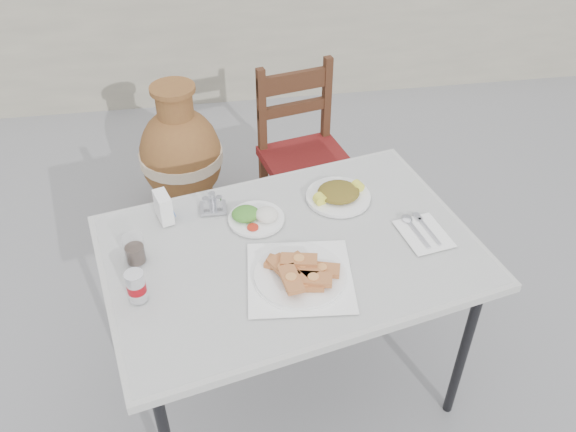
{
  "coord_description": "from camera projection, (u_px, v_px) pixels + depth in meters",
  "views": [
    {
      "loc": [
        -0.2,
        -1.62,
        2.18
      ],
      "look_at": [
        0.04,
        -0.04,
        0.87
      ],
      "focal_mm": 38.0,
      "sensor_mm": 36.0,
      "label": 1
    }
  ],
  "objects": [
    {
      "name": "salad_rice_plate",
      "position": [
        256.0,
        216.0,
        2.19
      ],
      "size": [
        0.2,
        0.2,
        0.05
      ],
      "color": "white",
      "rests_on": "cafe_table"
    },
    {
      "name": "pide_plate",
      "position": [
        300.0,
        271.0,
        1.96
      ],
      "size": [
        0.37,
        0.37,
        0.07
      ],
      "rotation": [
        0.0,
        0.0,
        -0.09
      ],
      "color": "white",
      "rests_on": "cafe_table"
    },
    {
      "name": "soda_can",
      "position": [
        136.0,
        286.0,
        1.87
      ],
      "size": [
        0.06,
        0.06,
        0.11
      ],
      "color": "silver",
      "rests_on": "cafe_table"
    },
    {
      "name": "salad_chopped_plate",
      "position": [
        338.0,
        194.0,
        2.29
      ],
      "size": [
        0.24,
        0.24,
        0.05
      ],
      "color": "white",
      "rests_on": "cafe_table"
    },
    {
      "name": "terracotta_urn",
      "position": [
        181.0,
        157.0,
        3.25
      ],
      "size": [
        0.44,
        0.44,
        0.77
      ],
      "color": "brown",
      "rests_on": "ground"
    },
    {
      "name": "cola_glass",
      "position": [
        135.0,
        251.0,
        2.01
      ],
      "size": [
        0.07,
        0.07,
        0.1
      ],
      "color": "white",
      "rests_on": "cafe_table"
    },
    {
      "name": "back_wall",
      "position": [
        226.0,
        15.0,
        4.17
      ],
      "size": [
        6.0,
        0.25,
        1.2
      ],
      "primitive_type": "cube",
      "color": "#A29C87",
      "rests_on": "ground"
    },
    {
      "name": "condiment_caddy",
      "position": [
        213.0,
        205.0,
        2.23
      ],
      "size": [
        0.1,
        0.08,
        0.07
      ],
      "rotation": [
        0.0,
        0.0,
        -0.01
      ],
      "color": "silver",
      "rests_on": "cafe_table"
    },
    {
      "name": "chair",
      "position": [
        304.0,
        156.0,
        3.05
      ],
      "size": [
        0.48,
        0.48,
        0.92
      ],
      "rotation": [
        0.0,
        0.0,
        0.22
      ],
      "color": "#341C0E",
      "rests_on": "ground"
    },
    {
      "name": "cafe_table",
      "position": [
        291.0,
        259.0,
        2.12
      ],
      "size": [
        1.42,
        1.11,
        0.77
      ],
      "rotation": [
        0.0,
        0.0,
        0.22
      ],
      "color": "black",
      "rests_on": "ground"
    },
    {
      "name": "napkin_holder",
      "position": [
        164.0,
        207.0,
        2.17
      ],
      "size": [
        0.08,
        0.1,
        0.11
      ],
      "rotation": [
        0.0,
        0.0,
        0.31
      ],
      "color": "white",
      "rests_on": "cafe_table"
    },
    {
      "name": "cutlery_napkin",
      "position": [
        421.0,
        231.0,
        2.15
      ],
      "size": [
        0.18,
        0.22,
        0.01
      ],
      "rotation": [
        0.0,
        0.0,
        0.18
      ],
      "color": "white",
      "rests_on": "cafe_table"
    },
    {
      "name": "ground",
      "position": [
        277.0,
        366.0,
        2.64
      ],
      "size": [
        80.0,
        80.0,
        0.0
      ],
      "primitive_type": "plane",
      "color": "slate",
      "rests_on": "ground"
    }
  ]
}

